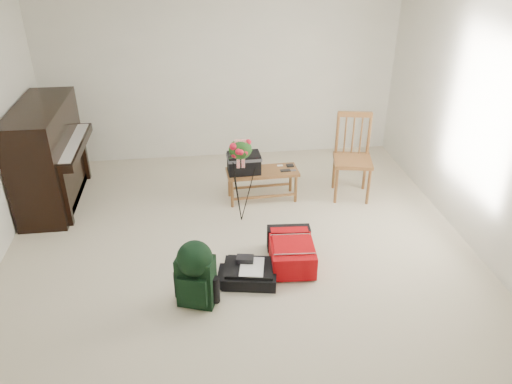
{
  "coord_description": "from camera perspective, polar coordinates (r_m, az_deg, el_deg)",
  "views": [
    {
      "loc": [
        -0.39,
        -4.17,
        3.14
      ],
      "look_at": [
        0.19,
        0.35,
        0.64
      ],
      "focal_mm": 35.0,
      "sensor_mm": 36.0,
      "label": 1
    }
  ],
  "objects": [
    {
      "name": "wall_right",
      "position": [
        5.41,
        25.71,
        5.38
      ],
      "size": [
        0.04,
        5.5,
        2.5
      ],
      "primitive_type": "cube",
      "color": "silver",
      "rests_on": "floor"
    },
    {
      "name": "flower_stand",
      "position": [
        5.68,
        -1.74,
        1.24
      ],
      "size": [
        0.35,
        0.35,
        1.06
      ],
      "rotation": [
        0.0,
        0.0,
        -0.07
      ],
      "color": "black",
      "rests_on": "floor"
    },
    {
      "name": "green_backpack",
      "position": [
        4.56,
        -6.92,
        -8.98
      ],
      "size": [
        0.38,
        0.36,
        0.67
      ],
      "rotation": [
        0.0,
        0.0,
        -0.34
      ],
      "color": "black",
      "rests_on": "floor"
    },
    {
      "name": "wall_back",
      "position": [
        7.19,
        -4.0,
        13.43
      ],
      "size": [
        5.0,
        0.04,
        2.5
      ],
      "primitive_type": "cube",
      "color": "silver",
      "rests_on": "floor"
    },
    {
      "name": "black_duffel",
      "position": [
        4.98,
        -0.71,
        -9.17
      ],
      "size": [
        0.59,
        0.51,
        0.22
      ],
      "rotation": [
        0.0,
        0.0,
        -0.19
      ],
      "color": "black",
      "rests_on": "floor"
    },
    {
      "name": "floor",
      "position": [
        5.24,
        -1.56,
        -8.12
      ],
      "size": [
        5.0,
        5.5,
        0.01
      ],
      "primitive_type": "cube",
      "color": "beige",
      "rests_on": "ground"
    },
    {
      "name": "bench",
      "position": [
        6.13,
        -0.73,
        3.06
      ],
      "size": [
        0.9,
        0.39,
        0.68
      ],
      "rotation": [
        0.0,
        0.0,
        0.04
      ],
      "color": "brown",
      "rests_on": "floor"
    },
    {
      "name": "dining_chair",
      "position": [
        6.36,
        10.91,
        3.87
      ],
      "size": [
        0.54,
        0.54,
        1.07
      ],
      "rotation": [
        0.0,
        0.0,
        -0.2
      ],
      "color": "brown",
      "rests_on": "floor"
    },
    {
      "name": "piano",
      "position": [
        6.56,
        -22.57,
        3.65
      ],
      "size": [
        0.71,
        1.5,
        1.25
      ],
      "color": "black",
      "rests_on": "floor"
    },
    {
      "name": "ceiling",
      "position": [
        4.24,
        -2.03,
        20.03
      ],
      "size": [
        5.0,
        5.5,
        0.01
      ],
      "primitive_type": "cube",
      "color": "white",
      "rests_on": "wall_back"
    },
    {
      "name": "red_suitcase",
      "position": [
        5.2,
        3.96,
        -6.5
      ],
      "size": [
        0.48,
        0.68,
        0.28
      ],
      "rotation": [
        0.0,
        0.0,
        -0.07
      ],
      "color": "red",
      "rests_on": "floor"
    }
  ]
}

